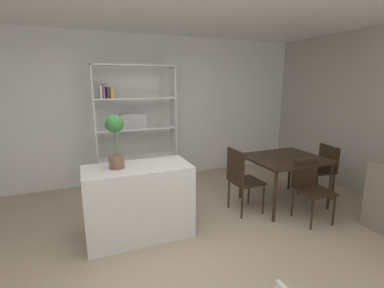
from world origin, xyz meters
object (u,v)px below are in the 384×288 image
object	(u,v)px
dining_chair_island_side	(241,176)
dining_chair_window_side	(322,166)
potted_plant_on_island	(115,136)
dining_table	(285,162)
dining_chair_near	(310,184)
open_bookshelf	(133,124)
kitchen_island	(139,201)

from	to	relation	value
dining_chair_island_side	dining_chair_window_side	bearing A→B (deg)	-90.75
potted_plant_on_island	dining_chair_window_side	world-z (taller)	potted_plant_on_island
dining_chair_window_side	dining_chair_island_side	bearing A→B (deg)	-84.67
dining_table	dining_chair_near	bearing A→B (deg)	-89.20
open_bookshelf	dining_chair_near	bearing A→B (deg)	-46.06
dining_table	dining_chair_island_side	bearing A→B (deg)	-179.94
kitchen_island	dining_chair_near	xyz separation A→B (m)	(2.29, -0.44, 0.05)
potted_plant_on_island	kitchen_island	bearing A→B (deg)	-5.89
open_bookshelf	dining_chair_island_side	size ratio (longest dim) A/B	2.27
dining_table	dining_chair_window_side	bearing A→B (deg)	-0.67
potted_plant_on_island	open_bookshelf	bearing A→B (deg)	73.04
dining_table	potted_plant_on_island	bearing A→B (deg)	-178.89
kitchen_island	dining_table	distance (m)	2.29
potted_plant_on_island	open_bookshelf	xyz separation A→B (m)	(0.50, 1.63, -0.11)
dining_table	dining_chair_island_side	world-z (taller)	dining_chair_island_side
potted_plant_on_island	dining_chair_near	distance (m)	2.68
dining_chair_island_side	dining_chair_window_side	xyz separation A→B (m)	(1.56, -0.01, -0.04)
open_bookshelf	dining_table	xyz separation A→B (m)	(2.02, -1.58, -0.48)
potted_plant_on_island	dining_chair_island_side	distance (m)	1.87
dining_chair_window_side	potted_plant_on_island	bearing A→B (deg)	-83.68
open_bookshelf	dining_chair_window_side	bearing A→B (deg)	-29.68
kitchen_island	dining_table	xyz separation A→B (m)	(2.28, 0.07, 0.23)
dining_table	dining_chair_near	world-z (taller)	dining_chair_near
kitchen_island	open_bookshelf	distance (m)	1.82
potted_plant_on_island	dining_chair_island_side	size ratio (longest dim) A/B	0.66
open_bookshelf	dining_chair_island_side	world-z (taller)	open_bookshelf
dining_chair_near	dining_chair_island_side	world-z (taller)	dining_chair_island_side
kitchen_island	dining_chair_window_side	bearing A→B (deg)	1.19
dining_chair_near	dining_chair_window_side	xyz separation A→B (m)	(0.77, 0.51, 0.02)
potted_plant_on_island	dining_chair_island_side	world-z (taller)	potted_plant_on_island
dining_table	dining_chair_window_side	world-z (taller)	dining_chair_window_side
open_bookshelf	dining_chair_island_side	bearing A→B (deg)	-52.15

